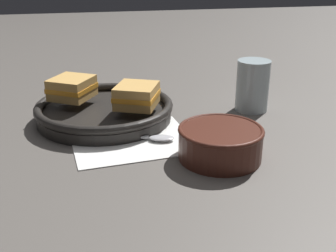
# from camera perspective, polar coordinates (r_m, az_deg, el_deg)

# --- Properties ---
(ground_plane) EXTENTS (4.00, 4.00, 0.00)m
(ground_plane) POSITION_cam_1_polar(r_m,az_deg,el_deg) (0.82, -0.26, -2.09)
(ground_plane) COLOR #56514C
(napkin) EXTENTS (0.25, 0.22, 0.00)m
(napkin) POSITION_cam_1_polar(r_m,az_deg,el_deg) (0.83, -4.93, -1.82)
(napkin) COLOR white
(napkin) RESTS_ON ground_plane
(soup_bowl) EXTENTS (0.15, 0.15, 0.06)m
(soup_bowl) POSITION_cam_1_polar(r_m,az_deg,el_deg) (0.75, 7.11, -2.02)
(soup_bowl) COLOR #4C2319
(soup_bowl) RESTS_ON ground_plane
(spoon) EXTENTS (0.15, 0.05, 0.01)m
(spoon) POSITION_cam_1_polar(r_m,az_deg,el_deg) (0.82, -2.40, -1.50)
(spoon) COLOR #B7B7BC
(spoon) RESTS_ON napkin
(skillet) EXTENTS (0.30, 0.30, 0.04)m
(skillet) POSITION_cam_1_polar(r_m,az_deg,el_deg) (0.93, -8.58, 2.07)
(skillet) COLOR black
(skillet) RESTS_ON ground_plane
(sandwich_near_left) EXTENTS (0.11, 0.11, 0.05)m
(sandwich_near_left) POSITION_cam_1_polar(r_m,az_deg,el_deg) (0.88, -4.26, 4.13)
(sandwich_near_left) COLOR tan
(sandwich_near_left) RESTS_ON skillet
(sandwich_near_right) EXTENTS (0.12, 0.12, 0.05)m
(sandwich_near_right) POSITION_cam_1_polar(r_m,az_deg,el_deg) (0.96, -12.87, 5.06)
(sandwich_near_right) COLOR tan
(sandwich_near_right) RESTS_ON skillet
(drinking_glass) EXTENTS (0.08, 0.08, 0.12)m
(drinking_glass) POSITION_cam_1_polar(r_m,az_deg,el_deg) (0.99, 11.39, 5.38)
(drinking_glass) COLOR silver
(drinking_glass) RESTS_ON ground_plane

